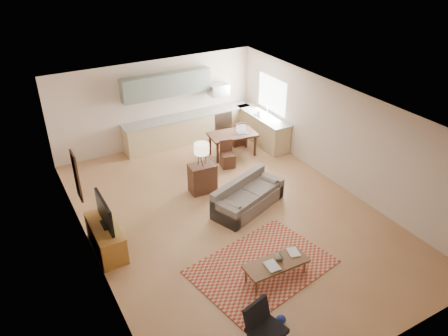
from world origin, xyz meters
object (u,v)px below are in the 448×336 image
sofa (248,196)px  dining_table (232,144)px  armchair (267,327)px  console_table (202,178)px  coffee_table (276,270)px  tv_credenza (106,238)px

sofa → dining_table: (1.09, 2.63, -0.00)m
sofa → armchair: size_ratio=2.87×
console_table → dining_table: size_ratio=0.56×
sofa → dining_table: bearing=47.1°
coffee_table → armchair: 1.58m
coffee_table → console_table: console_table is taller
coffee_table → dining_table: (1.93, 4.98, 0.16)m
sofa → coffee_table: size_ratio=1.56×
tv_credenza → dining_table: (4.59, 2.48, 0.04)m
sofa → tv_credenza: 3.50m
armchair → tv_credenza: size_ratio=0.52×
armchair → dining_table: 6.84m
armchair → dining_table: size_ratio=0.51×
tv_credenza → console_table: size_ratio=1.77×
coffee_table → dining_table: 5.34m
coffee_table → console_table: bearing=87.5°
armchair → console_table: 4.94m
sofa → tv_credenza: (-3.50, 0.15, -0.04)m
sofa → dining_table: same height
tv_credenza → sofa: bearing=-2.5°
sofa → coffee_table: (-0.83, -2.35, -0.16)m
sofa → armchair: 3.99m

